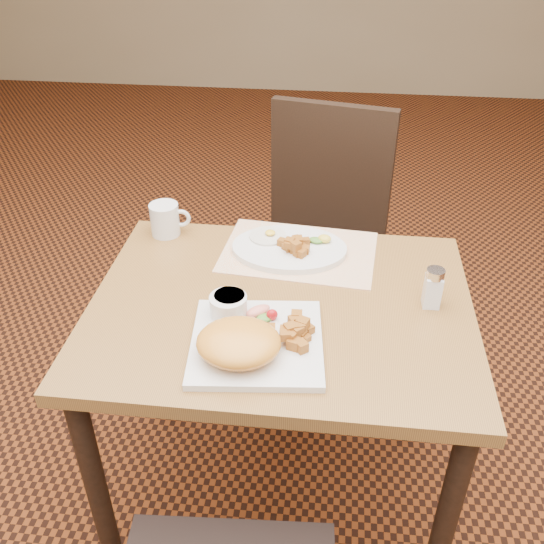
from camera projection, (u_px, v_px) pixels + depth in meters
The scene contains 15 objects.
ground at pixel (279, 499), 1.85m from camera, with size 8.00×8.00×0.00m, color black.
table at pixel (280, 339), 1.49m from camera, with size 0.90×0.70×0.75m.
chair_far at pixel (320, 236), 2.10m from camera, with size 0.50×0.51×0.97m.
placemat at pixel (299, 252), 1.61m from camera, with size 0.40×0.28×0.00m, color white.
plate_square at pixel (257, 343), 1.30m from camera, with size 0.28×0.28×0.02m, color silver.
plate_oval at pixel (289, 249), 1.61m from camera, with size 0.30×0.23×0.02m, color silver, non-canonical shape.
hollandaise_mound at pixel (238, 343), 1.24m from camera, with size 0.18×0.16×0.06m.
ramekin at pixel (229, 305), 1.36m from camera, with size 0.08×0.09×0.05m.
garnish_sq at pixel (263, 313), 1.36m from camera, with size 0.08×0.07×0.03m.
fried_egg at pixel (268, 236), 1.64m from camera, with size 0.10×0.10×0.02m.
garnish_ov at pixel (321, 239), 1.62m from camera, with size 0.07×0.04×0.02m.
salt_shaker at pixel (433, 287), 1.39m from camera, with size 0.04×0.04×0.10m.
coffee_mug at pixel (166, 219), 1.67m from camera, with size 0.11×0.08×0.09m.
home_fries_sq at pixel (295, 331), 1.29m from camera, with size 0.11×0.11×0.04m.
home_fries_ov at pixel (295, 245), 1.58m from camera, with size 0.09×0.10×0.04m.
Camera 1 is at (0.11, -1.13, 1.61)m, focal length 40.00 mm.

